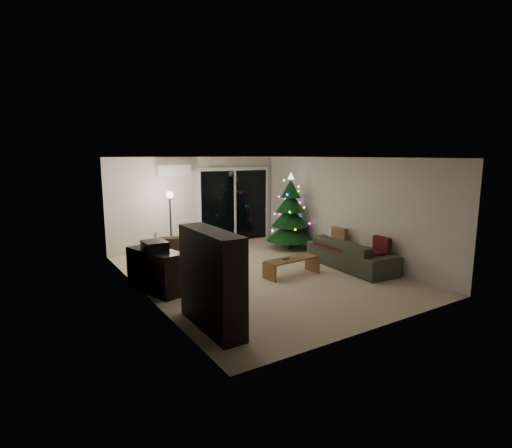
{
  "coord_description": "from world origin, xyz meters",
  "views": [
    {
      "loc": [
        -4.53,
        -7.04,
        2.57
      ],
      "look_at": [
        0.1,
        0.3,
        1.05
      ],
      "focal_mm": 28.0,
      "sensor_mm": 36.0,
      "label": 1
    }
  ],
  "objects": [
    {
      "name": "cushion_b",
      "position": [
        2.3,
        -1.35,
        0.59
      ],
      "size": [
        0.16,
        0.44,
        0.43
      ],
      "primitive_type": "cube",
      "rotation": [
        0.0,
        0.0,
        -0.07
      ],
      "color": "#471712",
      "rests_on": "sofa"
    },
    {
      "name": "coffee_table",
      "position": [
        0.51,
        -0.48,
        0.19
      ],
      "size": [
        1.24,
        0.52,
        0.38
      ],
      "primitive_type": null,
      "rotation": [
        0.0,
        0.0,
        0.08
      ],
      "color": "brown",
      "rests_on": "floor"
    },
    {
      "name": "stereo",
      "position": [
        -2.25,
        0.13,
        0.89
      ],
      "size": [
        0.41,
        0.48,
        0.17
      ],
      "primitive_type": "cube",
      "color": "black",
      "rests_on": "media_cabinet"
    },
    {
      "name": "armchair",
      "position": [
        -1.35,
        1.63,
        0.38
      ],
      "size": [
        1.04,
        1.05,
        0.76
      ],
      "primitive_type": "imported",
      "rotation": [
        0.0,
        0.0,
        2.82
      ],
      "color": "#48352A",
      "rests_on": "floor"
    },
    {
      "name": "cardboard_box_a",
      "position": [
        -1.3,
        0.88,
        0.16
      ],
      "size": [
        0.55,
        0.49,
        0.33
      ],
      "primitive_type": "cube",
      "rotation": [
        0.0,
        0.0,
        0.37
      ],
      "color": "beige",
      "rests_on": "floor"
    },
    {
      "name": "ottoman",
      "position": [
        -0.93,
        1.23,
        0.25
      ],
      "size": [
        0.63,
        0.63,
        0.5
      ],
      "primitive_type": "cube",
      "rotation": [
        0.0,
        0.0,
        -0.15
      ],
      "color": "#FEF2C7",
      "rests_on": "floor"
    },
    {
      "name": "cushion_a",
      "position": [
        2.3,
        -0.05,
        0.59
      ],
      "size": [
        0.17,
        0.44,
        0.43
      ],
      "primitive_type": "cube",
      "rotation": [
        0.0,
        0.0,
        0.09
      ],
      "color": "#946D49",
      "rests_on": "sofa"
    },
    {
      "name": "side_table",
      "position": [
        -0.21,
        2.22,
        0.22
      ],
      "size": [
        0.38,
        0.38,
        0.44
      ],
      "primitive_type": "cylinder",
      "rotation": [
        0.0,
        0.0,
        0.08
      ],
      "color": "black",
      "rests_on": "floor"
    },
    {
      "name": "cardboard_box_b",
      "position": [
        -0.48,
        0.65,
        0.15
      ],
      "size": [
        0.54,
        0.5,
        0.3
      ],
      "primitive_type": "cube",
      "rotation": [
        0.0,
        0.0,
        0.55
      ],
      "color": "beige",
      "rests_on": "floor"
    },
    {
      "name": "remote_b",
      "position": [
        0.61,
        -0.43,
        0.39
      ],
      "size": [
        0.15,
        0.09,
        0.02
      ],
      "primitive_type": "cube",
      "rotation": [
        0.0,
        0.0,
        0.35
      ],
      "color": "slate",
      "rests_on": "coffee_table"
    },
    {
      "name": "remote_a",
      "position": [
        0.36,
        -0.48,
        0.39
      ],
      "size": [
        0.15,
        0.05,
        0.02
      ],
      "primitive_type": "cube",
      "color": "black",
      "rests_on": "coffee_table"
    },
    {
      "name": "room",
      "position": [
        0.46,
        1.49,
        1.02
      ],
      "size": [
        6.5,
        7.51,
        2.6
      ],
      "color": "beige",
      "rests_on": "ground"
    },
    {
      "name": "floor_lamp",
      "position": [
        -1.1,
        2.38,
        0.81
      ],
      "size": [
        0.26,
        0.26,
        1.61
      ],
      "primitive_type": "cylinder",
      "color": "black",
      "rests_on": "floor"
    },
    {
      "name": "bookshelf",
      "position": [
        -2.25,
        -1.9,
        0.74
      ],
      "size": [
        0.83,
        1.53,
        1.49
      ],
      "primitive_type": null,
      "rotation": [
        0.0,
        0.0,
        0.33
      ],
      "color": "black",
      "rests_on": "floor"
    },
    {
      "name": "media_cabinet",
      "position": [
        -2.25,
        0.13,
        0.4
      ],
      "size": [
        0.8,
        1.36,
        0.8
      ],
      "primitive_type": "cube",
      "rotation": [
        0.0,
        0.0,
        0.27
      ],
      "color": "black",
      "rests_on": "floor"
    },
    {
      "name": "sofa",
      "position": [
        2.05,
        -0.7,
        0.33
      ],
      "size": [
        1.01,
        2.29,
        0.65
      ],
      "primitive_type": "imported",
      "rotation": [
        0.0,
        0.0,
        1.51
      ],
      "color": "#2E3428",
      "rests_on": "floor"
    },
    {
      "name": "sofa_throw",
      "position": [
        1.95,
        -0.7,
        0.47
      ],
      "size": [
        0.7,
        1.61,
        0.05
      ],
      "primitive_type": "cube",
      "color": "#471712",
      "rests_on": "sofa"
    },
    {
      "name": "christmas_tree",
      "position": [
        2.0,
        1.55,
        1.04
      ],
      "size": [
        1.58,
        1.58,
        2.09
      ],
      "primitive_type": "cone",
      "rotation": [
        0.0,
        0.0,
        0.26
      ],
      "color": "black",
      "rests_on": "floor"
    }
  ]
}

